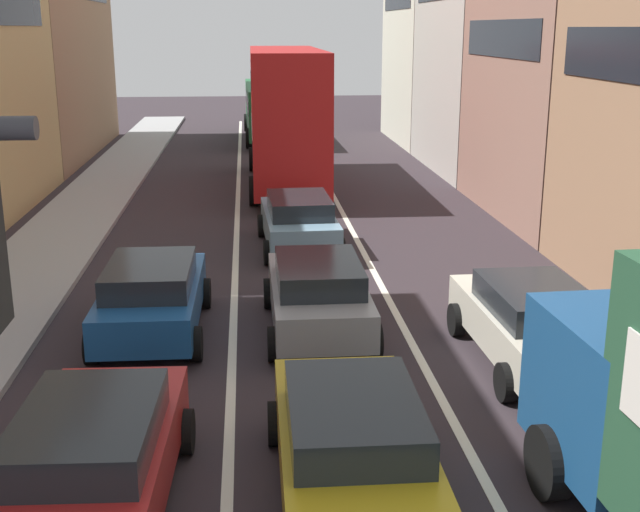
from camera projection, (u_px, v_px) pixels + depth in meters
name	position (u px, v px, depth m)	size (l,w,h in m)	color
sidewalk_left	(59.00, 238.00, 23.03)	(2.60, 64.00, 0.14)	#9D9D9D
lane_stripe_left	(237.00, 236.00, 23.48)	(0.16, 60.00, 0.01)	silver
lane_stripe_right	(353.00, 233.00, 23.77)	(0.16, 60.00, 0.01)	silver
building_row_right	(607.00, 14.00, 25.29)	(7.20, 43.90, 13.76)	beige
sedan_centre_lane_second	(352.00, 443.00, 10.18)	(2.09, 4.32, 1.49)	#B29319
wagon_left_lane_second	(93.00, 457.00, 9.83)	(2.21, 4.37, 1.49)	#A51E1E
hatchback_centre_lane_third	(318.00, 293.00, 15.93)	(2.06, 4.30, 1.49)	gray
sedan_left_lane_third	(152.00, 295.00, 15.78)	(2.10, 4.32, 1.49)	#194C8C
coupe_centre_lane_fourth	(299.00, 221.00, 21.89)	(2.18, 4.36, 1.49)	#759EB7
sedan_right_lane_behind_truck	(532.00, 322.00, 14.37)	(2.13, 4.34, 1.49)	beige
bus_mid_queue_primary	(286.00, 111.00, 29.90)	(2.85, 10.51, 5.06)	#B21919
bus_far_queue_secondary	(271.00, 106.00, 43.31)	(2.89, 10.53, 2.90)	#1E6033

